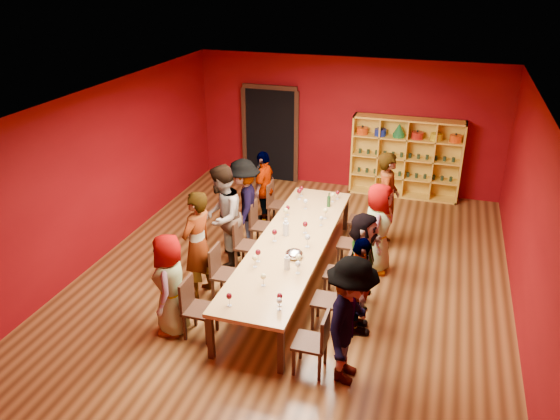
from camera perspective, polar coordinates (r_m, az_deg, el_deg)
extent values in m
cube|color=#512E15|center=(9.23, 1.18, -7.50)|extent=(7.10, 9.10, 0.02)
cube|color=#65050A|center=(12.68, 6.99, 8.92)|extent=(7.10, 0.02, 3.00)
cube|color=#65050A|center=(5.02, -14.01, -18.97)|extent=(7.10, 0.02, 3.00)
cube|color=#65050A|center=(10.00, -18.49, 3.45)|extent=(0.02, 9.10, 3.00)
cube|color=#65050A|center=(8.36, 25.06, -1.83)|extent=(0.02, 9.10, 3.00)
cube|color=white|center=(8.04, 1.36, 11.04)|extent=(7.10, 9.10, 0.02)
cube|color=#AF8249|center=(8.86, 1.22, -3.50)|extent=(1.10, 4.50, 0.06)
cube|color=black|center=(7.50, -7.26, -13.00)|extent=(0.08, 0.08, 0.69)
cube|color=black|center=(11.02, 1.89, 0.23)|extent=(0.08, 0.08, 0.69)
cube|color=black|center=(7.21, 0.11, -14.51)|extent=(0.08, 0.08, 0.69)
cube|color=black|center=(10.83, 6.89, -0.41)|extent=(0.08, 0.08, 0.69)
cube|color=black|center=(13.15, -0.95, 7.86)|extent=(1.20, 0.14, 2.20)
cube|color=black|center=(12.80, -1.09, 12.71)|extent=(1.32, 0.06, 0.10)
cube|color=black|center=(13.29, -3.74, 8.00)|extent=(0.10, 0.06, 2.20)
cube|color=black|center=(12.90, 1.72, 7.52)|extent=(0.10, 0.06, 2.20)
cube|color=gold|center=(12.60, 7.64, 5.93)|extent=(0.04, 0.40, 1.80)
cube|color=gold|center=(12.46, 18.39, 4.65)|extent=(0.04, 0.40, 1.80)
cube|color=gold|center=(12.22, 13.38, 9.21)|extent=(2.40, 0.40, 0.04)
cube|color=gold|center=(12.79, 12.62, 1.60)|extent=(2.40, 0.40, 0.04)
cube|color=gold|center=(12.66, 13.07, 5.59)|extent=(2.40, 0.02, 1.80)
cube|color=gold|center=(12.63, 12.80, 3.39)|extent=(2.36, 0.38, 0.03)
cube|color=gold|center=(12.48, 12.99, 5.32)|extent=(2.36, 0.38, 0.03)
cube|color=gold|center=(12.34, 13.19, 7.29)|extent=(2.36, 0.38, 0.03)
cube|color=gold|center=(12.53, 10.26, 5.64)|extent=(0.03, 0.38, 1.76)
cube|color=gold|center=(12.48, 12.99, 5.32)|extent=(0.03, 0.38, 1.76)
cube|color=gold|center=(12.46, 15.74, 4.98)|extent=(0.03, 0.38, 1.76)
cylinder|color=#CD420C|center=(12.41, 8.60, 8.20)|extent=(0.26, 0.26, 0.15)
sphere|color=black|center=(12.39, 8.63, 8.62)|extent=(0.05, 0.05, 0.05)
cylinder|color=navy|center=(12.36, 10.45, 8.00)|extent=(0.26, 0.26, 0.15)
sphere|color=black|center=(12.34, 10.48, 8.42)|extent=(0.05, 0.05, 0.05)
cylinder|color=#1A6934|center=(12.34, 12.29, 7.64)|extent=(0.26, 0.26, 0.08)
cone|color=#1A6934|center=(12.30, 12.35, 8.31)|extent=(0.24, 0.24, 0.22)
cylinder|color=#9F1C12|center=(12.30, 14.16, 7.58)|extent=(0.26, 0.26, 0.15)
sphere|color=black|center=(12.28, 14.21, 8.00)|extent=(0.05, 0.05, 0.05)
cylinder|color=gold|center=(12.29, 16.03, 7.35)|extent=(0.26, 0.26, 0.15)
sphere|color=black|center=(12.27, 16.08, 7.77)|extent=(0.05, 0.05, 0.05)
cylinder|color=#CD420C|center=(12.30, 17.89, 7.12)|extent=(0.26, 0.26, 0.15)
sphere|color=black|center=(12.27, 17.95, 7.54)|extent=(0.05, 0.05, 0.05)
cylinder|color=#1B3020|center=(12.71, 8.25, 4.21)|extent=(0.07, 0.07, 0.10)
cylinder|color=#1B3020|center=(12.68, 9.08, 4.11)|extent=(0.07, 0.07, 0.10)
cylinder|color=#1B3020|center=(12.66, 9.90, 4.02)|extent=(0.07, 0.07, 0.10)
cylinder|color=#1B3020|center=(12.64, 10.73, 3.92)|extent=(0.07, 0.07, 0.10)
cylinder|color=#1B3020|center=(12.63, 11.57, 3.82)|extent=(0.07, 0.07, 0.10)
cylinder|color=#1B3020|center=(12.61, 12.40, 3.72)|extent=(0.07, 0.07, 0.10)
cylinder|color=#1B3020|center=(12.60, 13.23, 3.62)|extent=(0.07, 0.07, 0.10)
cylinder|color=#1B3020|center=(12.59, 14.07, 3.52)|extent=(0.07, 0.07, 0.10)
cylinder|color=#1B3020|center=(12.59, 14.91, 3.41)|extent=(0.07, 0.07, 0.10)
cylinder|color=#1B3020|center=(12.58, 15.74, 3.31)|extent=(0.07, 0.07, 0.10)
cylinder|color=#1B3020|center=(12.58, 16.58, 3.21)|extent=(0.07, 0.07, 0.10)
cylinder|color=#1B3020|center=(12.59, 17.42, 3.10)|extent=(0.07, 0.07, 0.10)
cylinder|color=#1B3020|center=(12.56, 8.38, 6.13)|extent=(0.07, 0.07, 0.10)
cylinder|color=#1B3020|center=(12.53, 9.21, 6.04)|extent=(0.07, 0.07, 0.10)
cylinder|color=#1B3020|center=(12.51, 10.05, 5.94)|extent=(0.07, 0.07, 0.10)
cylinder|color=#1B3020|center=(12.49, 10.89, 5.85)|extent=(0.07, 0.07, 0.10)
cylinder|color=#1B3020|center=(12.48, 11.74, 5.75)|extent=(0.07, 0.07, 0.10)
cylinder|color=#1B3020|center=(12.46, 12.59, 5.65)|extent=(0.07, 0.07, 0.10)
cylinder|color=#1B3020|center=(12.45, 13.43, 5.55)|extent=(0.07, 0.07, 0.10)
cylinder|color=#1B3020|center=(12.44, 14.28, 5.45)|extent=(0.07, 0.07, 0.10)
cylinder|color=#1B3020|center=(12.44, 15.13, 5.34)|extent=(0.07, 0.07, 0.10)
cylinder|color=#1B3020|center=(12.43, 15.98, 5.24)|extent=(0.07, 0.07, 0.10)
cylinder|color=#1B3020|center=(12.43, 16.83, 5.13)|extent=(0.07, 0.07, 0.10)
cylinder|color=#1B3020|center=(12.44, 17.68, 5.03)|extent=(0.07, 0.07, 0.10)
cube|color=black|center=(7.87, -8.36, -10.27)|extent=(0.42, 0.42, 0.04)
cube|color=black|center=(7.81, -9.75, -8.55)|extent=(0.04, 0.40, 0.44)
cube|color=black|center=(7.94, -9.92, -12.02)|extent=(0.04, 0.04, 0.41)
cube|color=black|center=(7.82, -7.64, -12.54)|extent=(0.04, 0.04, 0.41)
cube|color=black|center=(8.19, -8.85, -10.69)|extent=(0.04, 0.04, 0.41)
cube|color=black|center=(8.06, -6.63, -11.16)|extent=(0.04, 0.04, 0.41)
imported|color=#587FB6|center=(7.86, -11.39, -7.65)|extent=(0.59, 0.83, 1.53)
cube|color=black|center=(8.61, -5.60, -6.74)|extent=(0.42, 0.42, 0.04)
cube|color=black|center=(8.56, -6.84, -5.16)|extent=(0.04, 0.40, 0.44)
cube|color=black|center=(8.66, -7.02, -8.38)|extent=(0.04, 0.04, 0.41)
cube|color=black|center=(8.55, -4.91, -8.78)|extent=(0.04, 0.04, 0.41)
cube|color=black|center=(8.92, -6.14, -7.25)|extent=(0.04, 0.04, 0.41)
cube|color=black|center=(8.81, -4.08, -7.62)|extent=(0.04, 0.04, 0.41)
imported|color=#515156|center=(8.56, -8.63, -3.60)|extent=(0.60, 0.73, 1.77)
cube|color=black|center=(9.41, -3.31, -3.76)|extent=(0.42, 0.42, 0.04)
cube|color=black|center=(9.36, -4.43, -2.29)|extent=(0.04, 0.40, 0.44)
cube|color=black|center=(9.44, -4.60, -5.28)|extent=(0.04, 0.04, 0.41)
cube|color=black|center=(9.33, -2.65, -5.60)|extent=(0.04, 0.04, 0.41)
cube|color=black|center=(9.71, -3.87, -4.32)|extent=(0.04, 0.04, 0.41)
cube|color=black|center=(9.61, -1.97, -4.62)|extent=(0.04, 0.04, 0.41)
imported|color=#161D3D|center=(9.35, -6.07, -0.72)|extent=(0.62, 0.95, 1.83)
cube|color=black|center=(10.06, -1.77, -1.74)|extent=(0.42, 0.42, 0.04)
cube|color=black|center=(10.01, -2.82, -0.37)|extent=(0.04, 0.40, 0.44)
cube|color=black|center=(10.07, -2.98, -3.17)|extent=(0.04, 0.04, 0.41)
cube|color=black|center=(9.97, -1.14, -3.44)|extent=(0.04, 0.04, 0.41)
cube|color=black|center=(10.35, -2.34, -2.33)|extent=(0.04, 0.04, 0.41)
cube|color=black|center=(10.26, -0.55, -2.59)|extent=(0.04, 0.04, 0.41)
imported|color=#C08087|center=(10.00, -3.80, 0.67)|extent=(0.74, 1.17, 1.69)
cube|color=black|center=(10.92, -0.07, 0.50)|extent=(0.42, 0.42, 0.04)
cube|color=black|center=(10.88, -1.02, 1.78)|extent=(0.04, 0.40, 0.44)
cube|color=black|center=(10.92, -1.18, -0.82)|extent=(0.04, 0.04, 0.41)
cube|color=black|center=(10.83, 0.53, -1.05)|extent=(0.04, 0.04, 0.41)
cube|color=black|center=(11.21, -0.64, -0.10)|extent=(0.04, 0.04, 0.41)
cube|color=black|center=(11.12, 1.03, -0.32)|extent=(0.04, 0.04, 0.41)
imported|color=silver|center=(10.88, -1.68, 2.32)|extent=(0.44, 0.91, 1.53)
cube|color=black|center=(7.22, 3.17, -13.65)|extent=(0.42, 0.42, 0.04)
cube|color=black|center=(7.04, 4.75, -12.38)|extent=(0.04, 0.40, 0.44)
cube|color=black|center=(7.27, 1.44, -15.61)|extent=(0.04, 0.04, 0.41)
cube|color=black|center=(7.21, 4.14, -16.09)|extent=(0.04, 0.04, 0.41)
cube|color=black|center=(7.52, 2.17, -14.00)|extent=(0.04, 0.04, 0.41)
cube|color=black|center=(7.46, 4.77, -14.45)|extent=(0.04, 0.04, 0.41)
imported|color=white|center=(6.88, 7.34, -11.45)|extent=(0.56, 1.16, 1.74)
cube|color=black|center=(8.01, 4.97, -9.39)|extent=(0.42, 0.42, 0.04)
cube|color=black|center=(7.85, 6.40, -8.15)|extent=(0.04, 0.40, 0.44)
cube|color=black|center=(8.03, 3.43, -11.19)|extent=(0.04, 0.04, 0.41)
cube|color=black|center=(7.97, 5.85, -11.58)|extent=(0.04, 0.04, 0.41)
cube|color=black|center=(8.30, 4.01, -9.87)|extent=(0.04, 0.04, 0.41)
cube|color=black|center=(8.25, 6.34, -10.23)|extent=(0.04, 0.04, 0.41)
imported|color=#141D38|center=(7.77, 8.27, -7.92)|extent=(0.62, 0.95, 1.50)
cube|color=black|center=(8.65, 6.11, -6.61)|extent=(0.42, 0.42, 0.04)
cube|color=black|center=(8.51, 7.44, -5.40)|extent=(0.04, 0.40, 0.44)
cube|color=black|center=(8.66, 4.70, -8.28)|extent=(0.04, 0.04, 0.41)
cube|color=black|center=(8.61, 6.93, -8.61)|extent=(0.04, 0.04, 0.41)
cube|color=black|center=(8.94, 5.19, -7.14)|extent=(0.04, 0.04, 0.41)
cube|color=black|center=(8.89, 7.35, -7.45)|extent=(0.04, 0.04, 0.41)
imported|color=#C58488|center=(8.44, 8.61, -5.04)|extent=(0.45, 1.42, 1.52)
cube|color=black|center=(9.53, 7.35, -3.54)|extent=(0.42, 0.42, 0.04)
cube|color=black|center=(9.39, 8.57, -2.41)|extent=(0.04, 0.40, 0.44)
cube|color=black|center=(9.52, 6.08, -5.07)|extent=(0.04, 0.04, 0.41)
cube|color=black|center=(9.47, 8.10, -5.35)|extent=(0.04, 0.04, 0.41)
cube|color=black|center=(9.81, 6.49, -4.12)|extent=(0.04, 0.04, 0.41)
cube|color=black|center=(9.76, 8.45, -4.39)|extent=(0.04, 0.04, 0.41)
imported|color=#141B37|center=(9.31, 10.17, -1.91)|extent=(0.43, 0.78, 1.59)
cube|color=black|center=(10.41, 8.35, -1.06)|extent=(0.42, 0.42, 0.04)
cube|color=black|center=(10.28, 9.47, 0.01)|extent=(0.04, 0.40, 0.44)
cube|color=black|center=(10.38, 7.19, -2.45)|extent=(0.04, 0.04, 0.41)
cube|color=black|center=(10.34, 9.05, -2.69)|extent=(0.04, 0.04, 0.41)
cube|color=black|center=(10.68, 7.53, -1.65)|extent=(0.04, 0.04, 0.41)
cube|color=black|center=(10.64, 9.33, -1.89)|extent=(0.04, 0.04, 0.41)
imported|color=#131634|center=(10.16, 11.10, 1.05)|extent=(0.55, 0.71, 1.82)
cylinder|color=silver|center=(8.16, 1.94, -5.89)|extent=(0.07, 0.07, 0.01)
cylinder|color=silver|center=(8.13, 1.95, -5.52)|extent=(0.01, 0.01, 0.11)
ellipsoid|color=beige|center=(8.09, 1.96, -4.94)|extent=(0.08, 0.08, 0.10)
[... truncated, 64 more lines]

